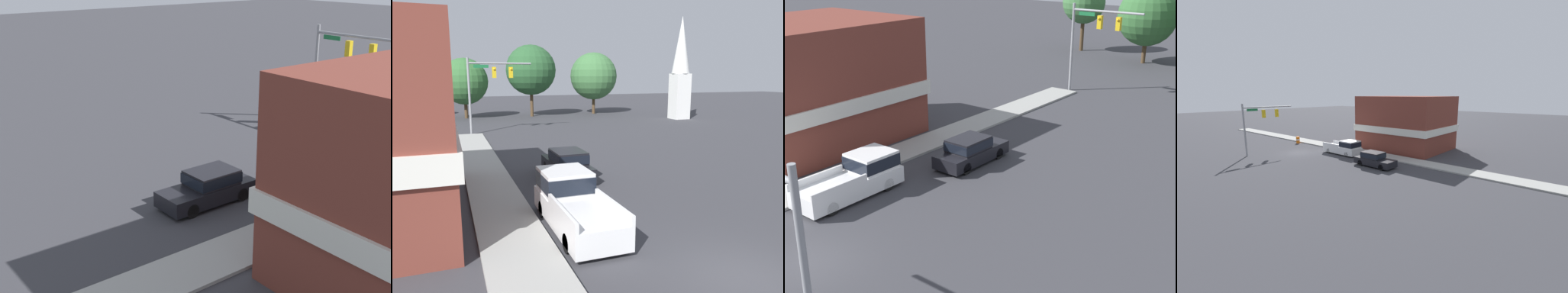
# 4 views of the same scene
# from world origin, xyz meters

# --- Properties ---
(ground_plane) EXTENTS (200.00, 200.00, 0.00)m
(ground_plane) POSITION_xyz_m (0.00, 0.00, 0.00)
(ground_plane) COLOR #38383D
(near_signal_assembly) EXTENTS (6.88, 0.49, 6.62)m
(near_signal_assembly) POSITION_xyz_m (3.39, -3.35, 4.76)
(near_signal_assembly) COLOR gray
(near_signal_assembly) RESTS_ON ground
(car_lead) EXTENTS (1.80, 4.74, 1.58)m
(car_lead) POSITION_xyz_m (-1.44, 12.09, 0.82)
(car_lead) COLOR black
(car_lead) RESTS_ON ground
(pickup_truck_parked) EXTENTS (1.98, 5.56, 1.93)m
(pickup_truck_parked) POSITION_xyz_m (-3.31, 5.51, 0.95)
(pickup_truck_parked) COLOR black
(pickup_truck_parked) RESTS_ON ground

